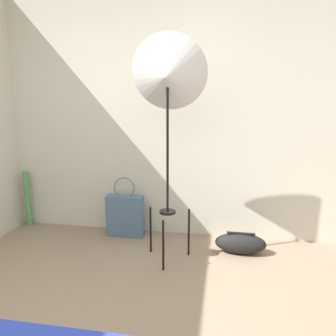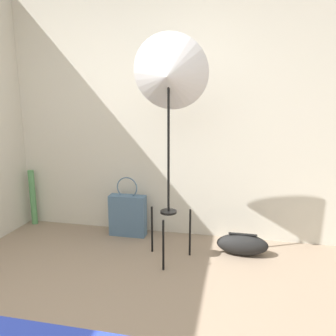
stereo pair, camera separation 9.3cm
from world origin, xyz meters
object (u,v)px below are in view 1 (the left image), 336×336
Objects in this scene: photo_umbrella at (168,77)px; tote_bag at (125,215)px; paper_roll at (28,199)px; duffel_bag at (241,243)px.

tote_bag is (-0.55, 0.44, -1.41)m from photo_umbrella.
tote_bag is 1.22m from paper_roll.
duffel_bag is 0.74× the size of paper_roll.
tote_bag is at bearing -4.25° from paper_roll.
photo_umbrella is 2.26m from paper_roll.
photo_umbrella is at bearing -16.81° from paper_roll.
photo_umbrella is 3.08× the size of paper_roll.
photo_umbrella reaches higher than paper_roll.
paper_roll is at bearing 172.95° from duffel_bag.
duffel_bag is (0.68, 0.23, -1.54)m from photo_umbrella.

